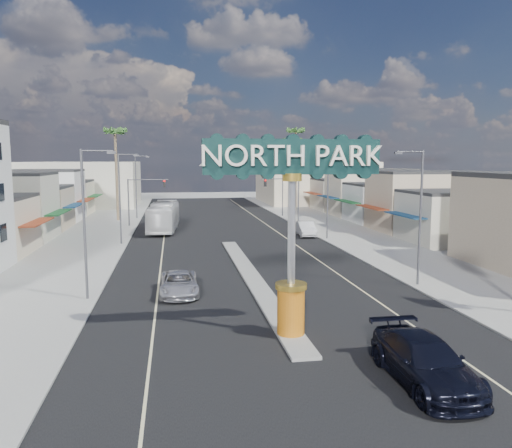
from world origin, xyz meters
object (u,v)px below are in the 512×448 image
object	(u,v)px
streetlight_r_near	(418,211)
city_bus	(164,216)
palm_left_far	(115,137)
suv_right	(425,361)
palm_right_far	(296,136)
car_parked_right	(306,229)
streetlight_l_near	(87,217)
gateway_sign	(292,213)
traffic_signal_right	(285,191)
streetlight_l_mid	(121,194)
streetlight_r_far	(282,182)
streetlight_l_far	(137,183)
suv_left	(179,283)
streetlight_r_mid	(326,192)
palm_right_mid	(292,145)
traffic_signal_left	(143,193)

from	to	relation	value
streetlight_r_near	city_bus	xyz separation A→B (m)	(-17.03, 29.61, -3.37)
palm_left_far	suv_right	world-z (taller)	palm_left_far
palm_right_far	car_parked_right	world-z (taller)	palm_right_far
streetlight_l_near	city_bus	distance (m)	30.05
car_parked_right	gateway_sign	bearing A→B (deg)	-101.32
traffic_signal_right	gateway_sign	bearing A→B (deg)	-102.33
streetlight_l_mid	streetlight_r_far	xyz separation A→B (m)	(20.87, 22.00, 0.00)
streetlight_l_near	streetlight_r_near	world-z (taller)	same
streetlight_l_near	suv_right	bearing A→B (deg)	-43.87
streetlight_l_far	streetlight_r_far	size ratio (longest dim) A/B	1.00
streetlight_l_near	palm_right_far	world-z (taller)	palm_right_far
streetlight_r_near	suv_left	xyz separation A→B (m)	(-15.60, 0.47, -4.36)
streetlight_l_near	streetlight_r_mid	distance (m)	28.90
traffic_signal_right	city_bus	world-z (taller)	traffic_signal_right
palm_right_mid	car_parked_right	size ratio (longest dim) A/B	2.50
streetlight_r_mid	streetlight_r_far	bearing A→B (deg)	90.00
car_parked_right	streetlight_r_far	bearing A→B (deg)	90.76
traffic_signal_right	car_parked_right	size ratio (longest dim) A/B	1.24
traffic_signal_right	streetlight_l_mid	xyz separation A→B (m)	(-19.62, -13.99, 0.79)
gateway_sign	suv_left	xyz separation A→B (m)	(-5.16, 8.49, -5.22)
streetlight_r_near	palm_right_far	xyz separation A→B (m)	(4.57, 52.00, 7.32)
suv_right	palm_left_far	bearing A→B (deg)	107.30
traffic_signal_left	palm_left_far	bearing A→B (deg)	122.43
traffic_signal_left	palm_right_mid	size ratio (longest dim) A/B	0.50
traffic_signal_left	streetlight_r_far	size ratio (longest dim) A/B	0.67
traffic_signal_right	suv_left	distance (m)	36.65
streetlight_l_mid	streetlight_r_near	distance (m)	28.90
streetlight_l_mid	palm_left_far	xyz separation A→B (m)	(-2.57, 20.00, 6.43)
traffic_signal_left	streetlight_l_mid	xyz separation A→B (m)	(-1.25, -13.99, 0.79)
streetlight_r_far	car_parked_right	xyz separation A→B (m)	(-1.43, -19.30, -4.27)
streetlight_l_far	streetlight_r_far	world-z (taller)	same
streetlight_r_mid	streetlight_l_mid	bearing A→B (deg)	180.00
streetlight_l_near	streetlight_l_mid	xyz separation A→B (m)	(0.00, 20.00, 0.00)
palm_right_mid	suv_right	world-z (taller)	palm_right_mid
streetlight_l_near	palm_right_far	bearing A→B (deg)	63.94
traffic_signal_right	streetlight_l_far	size ratio (longest dim) A/B	0.67
suv_right	palm_right_mid	bearing A→B (deg)	81.16
traffic_signal_left	palm_left_far	distance (m)	10.14
traffic_signal_left	palm_right_mid	distance (m)	26.01
suv_right	streetlight_l_far	bearing A→B (deg)	104.26
palm_right_mid	palm_right_far	distance (m)	6.57
streetlight_r_near	palm_left_far	size ratio (longest dim) A/B	0.69
traffic_signal_right	streetlight_r_mid	bearing A→B (deg)	-84.90
streetlight_r_near	car_parked_right	distance (m)	23.14
streetlight_l_far	city_bus	xyz separation A→B (m)	(3.84, -12.39, -3.37)
streetlight_l_near	streetlight_r_far	world-z (taller)	same
suv_right	city_bus	xyz separation A→B (m)	(-10.41, 43.31, 0.82)
traffic_signal_left	streetlight_l_near	xyz separation A→B (m)	(-1.25, -33.99, 0.79)
streetlight_l_near	palm_left_far	xyz separation A→B (m)	(-2.57, 40.00, 6.43)
palm_right_mid	streetlight_r_far	bearing A→B (deg)	-122.69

